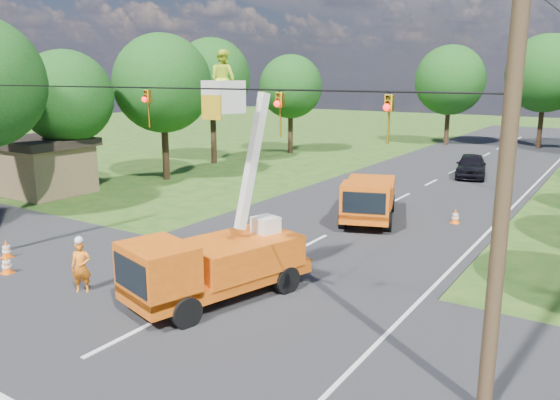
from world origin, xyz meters
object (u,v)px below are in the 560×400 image
Objects in this scene: traffic_cone_6 at (455,216)px; pole_right_near at (507,161)px; tree_far_b at (546,73)px; traffic_cone_3 at (7,264)px; tree_far_a at (450,80)px; ground_worker at (81,267)px; traffic_cone_2 at (281,262)px; bucket_truck at (215,251)px; tree_left_c at (66,97)px; tree_left_e at (212,77)px; traffic_cone_4 at (6,249)px; tree_left_d at (162,84)px; tree_left_f at (291,87)px; distant_car at (471,166)px; shed at (40,165)px; second_truck at (368,198)px.

traffic_cone_6 is 0.07× the size of pole_right_near.
traffic_cone_3 is at bearing -102.32° from tree_far_b.
tree_far_a is 0.92× the size of tree_far_b.
traffic_cone_2 is at bearing 11.82° from ground_worker.
tree_left_c reaches higher than bucket_truck.
bucket_truck is 0.78× the size of tree_left_e.
tree_left_c is (-7.93, 8.83, 5.08)m from traffic_cone_4.
tree_left_d is at bearing 147.45° from pole_right_near.
tree_left_e is at bearing 138.99° from pole_right_near.
traffic_cone_4 is 0.07× the size of pole_right_near.
tree_left_c is (-9.51, 9.77, 5.08)m from traffic_cone_3.
tree_left_d is at bearing -90.76° from tree_left_f.
tree_left_d is at bearing -109.65° from tree_far_a.
tree_left_f is (-16.31, 3.45, 4.90)m from distant_car.
tree_far_a reaches higher than traffic_cone_6.
bucket_truck is at bearing -41.45° from tree_left_d.
traffic_cone_4 is 0.09× the size of tree_left_c.
distant_car is 0.84× the size of shed.
traffic_cone_6 is at bearing -2.68° from tree_left_d.
tree_left_d is (-15.43, 2.62, 5.02)m from second_truck.
traffic_cone_2 is 0.13× the size of shed.
ground_worker is 32.78m from tree_left_f.
tree_left_d reaches higher than traffic_cone_4.
tree_left_e reaches higher than tree_left_d.
tree_far_a is (11.80, 21.00, -0.30)m from tree_left_e.
ground_worker is at bearing -69.60° from tree_left_f.
second_truck is 8.47× the size of traffic_cone_6.
tree_left_e is 8.29m from tree_left_f.
distant_car reaches higher than traffic_cone_3.
tree_left_d is at bearing 154.37° from bucket_truck.
bucket_truck is 0.77× the size of tree_far_a.
traffic_cone_6 is at bearing -90.90° from distant_car.
ground_worker is at bearing -112.66° from distant_car.
tree_left_c reaches higher than second_truck.
distant_car is at bearing -68.40° from tree_far_a.
traffic_cone_3 is 0.13× the size of shed.
ground_worker is 0.18× the size of tree_left_d.
traffic_cone_2 is 25.51m from tree_left_e.
pole_right_near is at bearing -52.16° from tree_left_f.
traffic_cone_2 is (0.29, -7.87, -0.74)m from second_truck.
bucket_truck is 42.19m from tree_far_a.
tree_left_f is 0.81× the size of tree_far_b.
shed is at bearing 176.11° from bucket_truck.
traffic_cone_4 is at bearing -156.32° from bucket_truck.
traffic_cone_4 is 12.32m from shed.
pole_right_near is 37.99m from tree_left_f.
pole_right_near reaches higher than shed.
ground_worker is at bearing -59.28° from tree_left_e.
tree_left_c is (-16.93, -3.38, 4.34)m from second_truck.
second_truck is 15.31m from pole_right_near.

